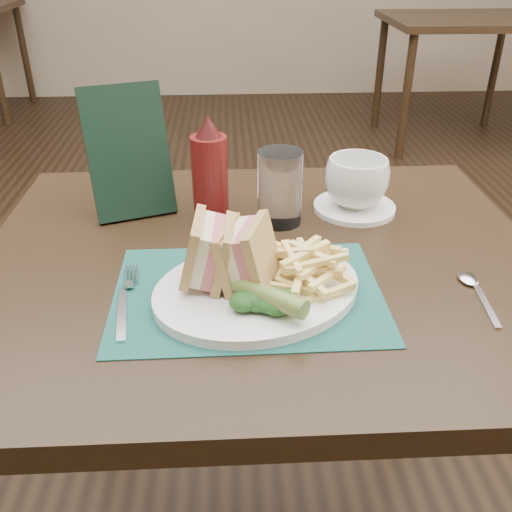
{
  "coord_description": "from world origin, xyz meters",
  "views": [
    {
      "loc": [
        -0.05,
        -1.29,
        1.2
      ],
      "look_at": [
        -0.01,
        -0.58,
        0.8
      ],
      "focal_mm": 40.0,
      "sensor_mm": 36.0,
      "label": 1
    }
  ],
  "objects_px": {
    "table_bg_right": "(454,81)",
    "sandwich_half_a": "(193,250)",
    "placemat": "(248,293)",
    "check_presenter": "(128,152)",
    "plate": "(257,290)",
    "coffee_cup": "(357,182)",
    "table_main": "(261,424)",
    "ketchup_bottle": "(210,169)",
    "saucer": "(354,207)",
    "drinking_glass": "(280,188)",
    "sandwich_half_b": "(233,252)"
  },
  "relations": [
    {
      "from": "table_main",
      "to": "plate",
      "type": "relative_size",
      "value": 3.0
    },
    {
      "from": "placemat",
      "to": "ketchup_bottle",
      "type": "relative_size",
      "value": 2.05
    },
    {
      "from": "table_bg_right",
      "to": "plate",
      "type": "xyz_separation_m",
      "value": [
        -1.38,
        -2.86,
        0.38
      ]
    },
    {
      "from": "table_main",
      "to": "placemat",
      "type": "distance_m",
      "value": 0.39
    },
    {
      "from": "placemat",
      "to": "sandwich_half_a",
      "type": "xyz_separation_m",
      "value": [
        -0.08,
        0.01,
        0.06
      ]
    },
    {
      "from": "table_main",
      "to": "table_bg_right",
      "type": "height_order",
      "value": "same"
    },
    {
      "from": "placemat",
      "to": "sandwich_half_a",
      "type": "bearing_deg",
      "value": 169.49
    },
    {
      "from": "saucer",
      "to": "sandwich_half_a",
      "type": "bearing_deg",
      "value": -137.99
    },
    {
      "from": "plate",
      "to": "coffee_cup",
      "type": "relative_size",
      "value": 2.62
    },
    {
      "from": "table_bg_right",
      "to": "sandwich_half_a",
      "type": "bearing_deg",
      "value": -117.3
    },
    {
      "from": "table_main",
      "to": "placemat",
      "type": "height_order",
      "value": "placemat"
    },
    {
      "from": "ketchup_bottle",
      "to": "drinking_glass",
      "type": "bearing_deg",
      "value": -11.36
    },
    {
      "from": "table_main",
      "to": "plate",
      "type": "bearing_deg",
      "value": -97.05
    },
    {
      "from": "table_bg_right",
      "to": "check_presenter",
      "type": "relative_size",
      "value": 3.89
    },
    {
      "from": "saucer",
      "to": "ketchup_bottle",
      "type": "xyz_separation_m",
      "value": [
        -0.26,
        -0.02,
        0.09
      ]
    },
    {
      "from": "placemat",
      "to": "check_presenter",
      "type": "distance_m",
      "value": 0.37
    },
    {
      "from": "placemat",
      "to": "saucer",
      "type": "distance_m",
      "value": 0.34
    },
    {
      "from": "saucer",
      "to": "placemat",
      "type": "bearing_deg",
      "value": -127.64
    },
    {
      "from": "table_main",
      "to": "check_presenter",
      "type": "bearing_deg",
      "value": 141.62
    },
    {
      "from": "table_bg_right",
      "to": "check_presenter",
      "type": "bearing_deg",
      "value": -121.73
    },
    {
      "from": "table_bg_right",
      "to": "sandwich_half_a",
      "type": "height_order",
      "value": "sandwich_half_a"
    },
    {
      "from": "sandwich_half_b",
      "to": "saucer",
      "type": "bearing_deg",
      "value": 67.46
    },
    {
      "from": "table_main",
      "to": "sandwich_half_a",
      "type": "bearing_deg",
      "value": -137.07
    },
    {
      "from": "saucer",
      "to": "check_presenter",
      "type": "distance_m",
      "value": 0.42
    },
    {
      "from": "saucer",
      "to": "drinking_glass",
      "type": "xyz_separation_m",
      "value": [
        -0.14,
        -0.04,
        0.06
      ]
    },
    {
      "from": "table_bg_right",
      "to": "drinking_glass",
      "type": "bearing_deg",
      "value": -116.79
    },
    {
      "from": "table_bg_right",
      "to": "placemat",
      "type": "relative_size",
      "value": 2.37
    },
    {
      "from": "table_main",
      "to": "ketchup_bottle",
      "type": "bearing_deg",
      "value": 120.08
    },
    {
      "from": "placemat",
      "to": "drinking_glass",
      "type": "distance_m",
      "value": 0.24
    },
    {
      "from": "table_bg_right",
      "to": "sandwich_half_a",
      "type": "relative_size",
      "value": 9.38
    },
    {
      "from": "table_main",
      "to": "saucer",
      "type": "height_order",
      "value": "saucer"
    },
    {
      "from": "coffee_cup",
      "to": "check_presenter",
      "type": "distance_m",
      "value": 0.41
    },
    {
      "from": "saucer",
      "to": "drinking_glass",
      "type": "distance_m",
      "value": 0.16
    },
    {
      "from": "saucer",
      "to": "plate",
      "type": "bearing_deg",
      "value": -125.48
    },
    {
      "from": "coffee_cup",
      "to": "ketchup_bottle",
      "type": "xyz_separation_m",
      "value": [
        -0.26,
        -0.02,
        0.04
      ]
    },
    {
      "from": "table_main",
      "to": "check_presenter",
      "type": "xyz_separation_m",
      "value": [
        -0.22,
        0.18,
        0.49
      ]
    },
    {
      "from": "sandwich_half_a",
      "to": "ketchup_bottle",
      "type": "bearing_deg",
      "value": 88.43
    },
    {
      "from": "table_bg_right",
      "to": "saucer",
      "type": "relative_size",
      "value": 6.0
    },
    {
      "from": "check_presenter",
      "to": "ketchup_bottle",
      "type": "bearing_deg",
      "value": -33.06
    },
    {
      "from": "table_bg_right",
      "to": "ketchup_bottle",
      "type": "relative_size",
      "value": 4.84
    },
    {
      "from": "sandwich_half_b",
      "to": "placemat",
      "type": "bearing_deg",
      "value": -2.05
    },
    {
      "from": "sandwich_half_a",
      "to": "coffee_cup",
      "type": "relative_size",
      "value": 0.84
    },
    {
      "from": "coffee_cup",
      "to": "check_presenter",
      "type": "height_order",
      "value": "check_presenter"
    },
    {
      "from": "sandwich_half_b",
      "to": "ketchup_bottle",
      "type": "xyz_separation_m",
      "value": [
        -0.03,
        0.24,
        0.03
      ]
    },
    {
      "from": "table_main",
      "to": "saucer",
      "type": "bearing_deg",
      "value": 41.48
    },
    {
      "from": "ketchup_bottle",
      "to": "sandwich_half_a",
      "type": "bearing_deg",
      "value": -94.81
    },
    {
      "from": "table_bg_right",
      "to": "sandwich_half_b",
      "type": "distance_m",
      "value": 3.21
    },
    {
      "from": "sandwich_half_b",
      "to": "check_presenter",
      "type": "xyz_separation_m",
      "value": [
        -0.18,
        0.28,
        0.05
      ]
    },
    {
      "from": "sandwich_half_a",
      "to": "placemat",
      "type": "bearing_deg",
      "value": -7.27
    },
    {
      "from": "placemat",
      "to": "coffee_cup",
      "type": "xyz_separation_m",
      "value": [
        0.21,
        0.27,
        0.05
      ]
    }
  ]
}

